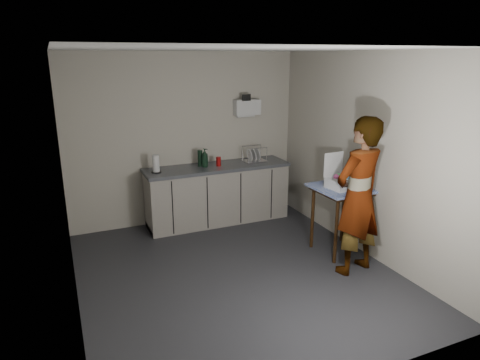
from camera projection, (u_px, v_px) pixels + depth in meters
name	position (u px, v px, depth m)	size (l,w,h in m)	color
ground	(237.00, 274.00, 5.17)	(4.00, 4.00, 0.00)	#2B2B30
wall_back	(186.00, 139.00, 6.56)	(3.60, 0.02, 2.60)	beige
wall_right	(364.00, 156.00, 5.49)	(0.02, 4.00, 2.60)	beige
wall_left	(66.00, 189.00, 4.12)	(0.02, 4.00, 2.60)	beige
ceiling	(236.00, 50.00, 4.44)	(3.60, 4.00, 0.01)	white
kitchen_counter	(218.00, 195.00, 6.70)	(2.24, 0.62, 0.91)	black
wall_shelf	(247.00, 107.00, 6.75)	(0.42, 0.18, 0.37)	white
side_table	(342.00, 195.00, 5.55)	(0.72, 0.72, 0.90)	#3A1F0D
standing_man	(358.00, 197.00, 5.00)	(0.69, 0.45, 1.89)	#B2A593
soap_bottle	(205.00, 158.00, 6.44)	(0.11, 0.11, 0.28)	black
soda_can	(219.00, 161.00, 6.53)	(0.07, 0.07, 0.14)	red
dark_bottle	(200.00, 158.00, 6.49)	(0.07, 0.07, 0.25)	black
paper_towel	(156.00, 164.00, 6.14)	(0.15, 0.15, 0.26)	black
dish_rack	(254.00, 158.00, 6.80)	(0.35, 0.26, 0.25)	silver
bakery_box	(340.00, 180.00, 5.45)	(0.35, 0.36, 0.44)	white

